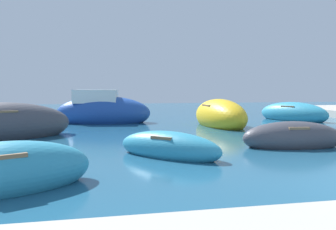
% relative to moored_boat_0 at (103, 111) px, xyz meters
% --- Properties ---
extents(moored_boat_0, '(5.81, 3.05, 2.42)m').
position_rel_moored_boat_0_xyz_m(moored_boat_0, '(0.00, 0.00, 0.00)').
color(moored_boat_0, '#1E479E').
rests_on(moored_boat_0, ground).
extents(moored_boat_2, '(3.68, 1.69, 1.17)m').
position_rel_moored_boat_0_xyz_m(moored_boat_2, '(6.38, -9.93, -0.34)').
color(moored_boat_2, '#3F3F47').
rests_on(moored_boat_2, ground).
extents(moored_boat_3, '(2.34, 5.24, 1.89)m').
position_rel_moored_boat_0_xyz_m(moored_boat_3, '(6.24, -2.94, -0.15)').
color(moored_boat_3, gold).
rests_on(moored_boat_3, ground).
extents(moored_boat_5, '(3.90, 2.83, 1.28)m').
position_rel_moored_boat_0_xyz_m(moored_boat_5, '(-2.13, -13.48, -0.31)').
color(moored_boat_5, teal).
rests_on(moored_boat_5, ground).
extents(moored_boat_6, '(3.56, 4.94, 1.51)m').
position_rel_moored_boat_0_xyz_m(moored_boat_6, '(11.93, -0.80, -0.25)').
color(moored_boat_6, teal).
rests_on(moored_boat_6, ground).
extents(moored_boat_7, '(3.25, 3.24, 0.99)m').
position_rel_moored_boat_0_xyz_m(moored_boat_7, '(1.81, -10.73, -0.39)').
color(moored_boat_7, teal).
rests_on(moored_boat_7, ground).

